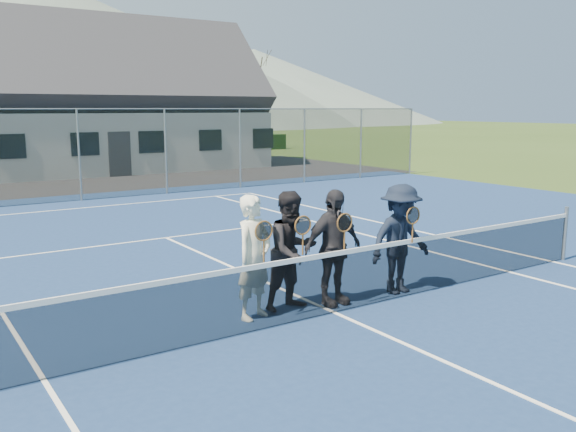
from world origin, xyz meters
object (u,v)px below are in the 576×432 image
Objects in this scene: player_a at (254,257)px; clubhouse at (100,88)px; tennis_net at (336,279)px; player_b at (292,251)px; player_c at (333,247)px; player_d at (400,239)px.

clubhouse is at bearing 77.78° from player_a.
player_a is (-5.09, -23.49, -3.07)m from clubhouse.
player_b is at bearing 126.89° from tennis_net.
clubhouse is at bearing 80.94° from player_c.
player_b is at bearing 171.13° from player_d.
clubhouse is 8.67× the size of player_a.
clubhouse reaches higher than player_d.
player_d is (1.28, -0.13, -0.00)m from player_c.
player_b reaches higher than tennis_net.
clubhouse reaches higher than player_a.
tennis_net is 0.75× the size of clubhouse.
player_b is (0.68, 0.03, -0.00)m from player_a.
tennis_net is 6.49× the size of player_d.
player_c is (-3.77, -23.63, -3.07)m from clubhouse.
player_a is at bearing 155.03° from tennis_net.
player_c is (0.64, -0.17, 0.00)m from player_b.
clubhouse is at bearing 79.37° from player_b.
tennis_net is at bearing -99.46° from clubhouse.
player_b is at bearing 2.63° from player_a.
tennis_net is 6.49× the size of player_b.
clubhouse is 24.09m from player_d.
player_b is at bearing 165.01° from player_c.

